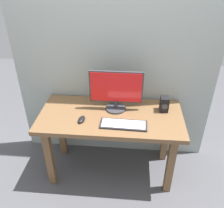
{
  "coord_description": "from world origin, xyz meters",
  "views": [
    {
      "loc": [
        0.18,
        -1.87,
        2.02
      ],
      "look_at": [
        0.01,
        0.0,
        0.84
      ],
      "focal_mm": 39.06,
      "sensor_mm": 36.0,
      "label": 1
    }
  ],
  "objects_px": {
    "monitor": "(116,90)",
    "speaker_right": "(164,104)",
    "keyboard_primary": "(123,125)",
    "desk": "(111,124)",
    "mouse": "(82,119)"
  },
  "relations": [
    {
      "from": "keyboard_primary",
      "to": "mouse",
      "type": "relative_size",
      "value": 3.84
    },
    {
      "from": "mouse",
      "to": "monitor",
      "type": "bearing_deg",
      "value": 46.92
    },
    {
      "from": "speaker_right",
      "to": "mouse",
      "type": "bearing_deg",
      "value": -162.67
    },
    {
      "from": "speaker_right",
      "to": "keyboard_primary",
      "type": "bearing_deg",
      "value": -144.02
    },
    {
      "from": "keyboard_primary",
      "to": "desk",
      "type": "bearing_deg",
      "value": 129.45
    },
    {
      "from": "monitor",
      "to": "speaker_right",
      "type": "xyz_separation_m",
      "value": [
        0.46,
        0.01,
        -0.13
      ]
    },
    {
      "from": "mouse",
      "to": "speaker_right",
      "type": "bearing_deg",
      "value": 26.23
    },
    {
      "from": "desk",
      "to": "keyboard_primary",
      "type": "xyz_separation_m",
      "value": [
        0.13,
        -0.15,
        0.12
      ]
    },
    {
      "from": "desk",
      "to": "keyboard_primary",
      "type": "distance_m",
      "value": 0.23
    },
    {
      "from": "monitor",
      "to": "speaker_right",
      "type": "relative_size",
      "value": 3.4
    },
    {
      "from": "desk",
      "to": "speaker_right",
      "type": "xyz_separation_m",
      "value": [
        0.5,
        0.12,
        0.18
      ]
    },
    {
      "from": "desk",
      "to": "monitor",
      "type": "xyz_separation_m",
      "value": [
        0.04,
        0.11,
        0.32
      ]
    },
    {
      "from": "monitor",
      "to": "keyboard_primary",
      "type": "xyz_separation_m",
      "value": [
        0.09,
        -0.27,
        -0.2
      ]
    },
    {
      "from": "monitor",
      "to": "keyboard_primary",
      "type": "bearing_deg",
      "value": -71.75
    },
    {
      "from": "desk",
      "to": "mouse",
      "type": "xyz_separation_m",
      "value": [
        -0.25,
        -0.12,
        0.13
      ]
    }
  ]
}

